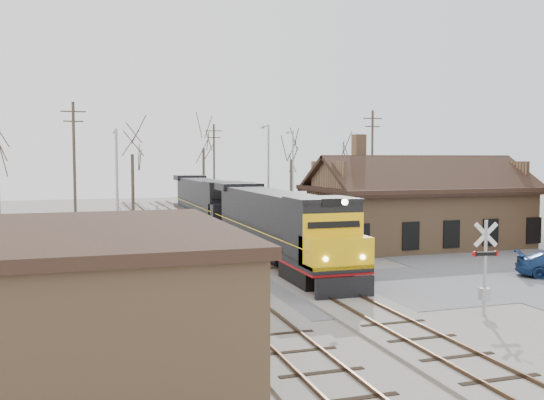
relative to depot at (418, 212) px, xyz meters
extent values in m
plane|color=gray|center=(-11.99, -12.00, -2.41)|extent=(140.00, 140.00, 0.00)
cube|color=#5D5D62|center=(-11.99, -12.00, -2.39)|extent=(60.00, 9.00, 0.03)
cube|color=gray|center=(-11.99, 3.00, -2.35)|extent=(3.40, 90.00, 0.12)
cube|color=#473323|center=(-12.71, 3.00, -2.24)|extent=(0.08, 90.00, 0.14)
cube|color=#473323|center=(-11.27, 3.00, -2.24)|extent=(0.08, 90.00, 0.14)
cube|color=gray|center=(-16.49, 3.00, -2.35)|extent=(3.40, 90.00, 0.12)
cube|color=#473323|center=(-17.21, 3.00, -2.24)|extent=(0.08, 90.00, 0.14)
cube|color=#473323|center=(-15.77, 3.00, -2.24)|extent=(0.08, 90.00, 0.14)
cube|color=#9B7450|center=(0.01, 0.00, -0.41)|extent=(14.00, 8.00, 4.00)
cube|color=black|center=(0.01, 0.00, 1.69)|extent=(15.20, 9.20, 0.30)
cube|color=black|center=(0.01, -2.30, 2.69)|extent=(15.00, 4.71, 2.66)
cube|color=black|center=(0.01, 2.30, 2.69)|extent=(15.00, 4.71, 2.66)
cube|color=#9B7450|center=(-3.99, 1.50, 4.39)|extent=(0.80, 0.80, 2.20)
cube|color=#9B7450|center=(-24.99, -20.00, -0.41)|extent=(12.00, 10.00, 4.00)
cube|color=black|center=(-24.99, -20.00, 1.74)|extent=(12.40, 10.40, 0.30)
cube|color=black|center=(-11.99, -10.18, -1.87)|extent=(2.46, 3.94, 0.98)
cube|color=black|center=(-11.99, 2.61, -1.87)|extent=(2.46, 3.94, 0.98)
cube|color=black|center=(-11.99, -3.78, -1.08)|extent=(2.95, 19.68, 0.34)
cube|color=maroon|center=(-11.99, -3.78, -1.29)|extent=(2.97, 19.68, 0.12)
cube|color=black|center=(-11.99, -2.55, 0.45)|extent=(2.56, 14.27, 2.75)
cube|color=black|center=(-11.99, -11.06, 0.45)|extent=(2.95, 2.75, 2.75)
cube|color=yellow|center=(-11.99, -12.73, -0.39)|extent=(2.95, 1.77, 1.38)
cube|color=black|center=(-11.99, -13.72, -1.87)|extent=(2.75, 0.25, 0.98)
cylinder|color=#FFF2CC|center=(-11.99, -13.64, 1.92)|extent=(0.28, 0.10, 0.28)
cube|color=black|center=(-11.99, 10.00, -1.87)|extent=(2.46, 3.94, 0.98)
cube|color=black|center=(-11.99, 22.79, -1.87)|extent=(2.46, 3.94, 0.98)
cube|color=black|center=(-11.99, 16.40, -1.08)|extent=(2.95, 19.68, 0.34)
cube|color=maroon|center=(-11.99, 16.40, -1.29)|extent=(2.97, 19.68, 0.12)
cube|color=black|center=(-11.99, 17.63, 0.45)|extent=(2.56, 14.27, 2.75)
cube|color=black|center=(-11.99, 9.12, 0.45)|extent=(2.95, 2.75, 2.75)
cube|color=black|center=(-11.99, 7.44, -0.39)|extent=(2.95, 1.77, 1.38)
cube|color=black|center=(-11.99, 6.46, -1.87)|extent=(2.75, 0.25, 0.98)
cylinder|color=#A5A8AD|center=(-7.76, -17.69, -0.51)|extent=(0.13, 0.13, 3.80)
cube|color=silver|center=(-7.76, -17.69, 0.82)|extent=(0.98, 0.22, 0.99)
cube|color=silver|center=(-7.76, -17.69, 0.82)|extent=(0.98, 0.22, 0.99)
cube|color=black|center=(-7.76, -17.69, 0.06)|extent=(0.87, 0.31, 0.14)
cylinder|color=#B20C0C|center=(-8.18, -17.61, 0.06)|extent=(0.24, 0.12, 0.23)
cylinder|color=#B20C0C|center=(-7.34, -17.77, 0.06)|extent=(0.24, 0.12, 0.23)
cube|color=#A5A8AD|center=(-7.76, -17.69, -1.55)|extent=(0.38, 0.28, 0.47)
cylinder|color=#A5A8AD|center=(-19.32, -7.43, -0.45)|extent=(0.14, 0.14, 3.91)
cube|color=silver|center=(-19.32, -7.43, 0.92)|extent=(0.96, 0.42, 1.02)
cube|color=silver|center=(-19.32, -7.43, 0.92)|extent=(0.96, 0.42, 1.02)
cube|color=black|center=(-19.32, -7.43, 0.13)|extent=(0.87, 0.47, 0.15)
cylinder|color=#B20C0C|center=(-18.92, -7.60, 0.13)|extent=(0.25, 0.16, 0.23)
cylinder|color=#B20C0C|center=(-19.73, -7.27, 0.13)|extent=(0.25, 0.16, 0.23)
cube|color=#A5A8AD|center=(-19.32, -7.43, -1.53)|extent=(0.39, 0.29, 0.49)
cylinder|color=#A5A8AD|center=(-20.56, 3.74, 1.68)|extent=(0.18, 0.18, 8.17)
cylinder|color=#A5A8AD|center=(-20.56, 4.64, 5.66)|extent=(0.12, 1.80, 0.12)
cube|color=#A5A8AD|center=(-20.56, 5.44, 5.56)|extent=(0.25, 0.50, 0.12)
cylinder|color=#A5A8AD|center=(-7.87, 10.57, 2.10)|extent=(0.18, 0.18, 9.01)
cylinder|color=#A5A8AD|center=(-7.87, 11.47, 6.50)|extent=(0.12, 1.80, 0.12)
cube|color=#A5A8AD|center=(-7.87, 12.27, 6.40)|extent=(0.25, 0.50, 0.12)
cylinder|color=#A5A8AD|center=(-2.28, 20.11, 2.09)|extent=(0.18, 0.18, 9.00)
cylinder|color=#A5A8AD|center=(-2.28, 21.01, 6.49)|extent=(0.12, 1.80, 0.12)
cube|color=#A5A8AD|center=(-2.28, 21.81, 6.39)|extent=(0.25, 0.50, 0.12)
cylinder|color=#382D23|center=(-23.29, 15.21, 3.02)|extent=(0.24, 0.24, 10.85)
cube|color=#382D23|center=(-23.29, 15.21, 7.64)|extent=(2.00, 0.10, 0.10)
cube|color=#382D23|center=(-23.29, 15.21, 6.84)|extent=(1.60, 0.10, 0.10)
cylinder|color=#382D23|center=(-7.51, 33.43, 2.72)|extent=(0.24, 0.24, 10.25)
cube|color=#382D23|center=(-7.51, 33.43, 7.04)|extent=(2.00, 0.10, 0.10)
cube|color=#382D23|center=(-7.51, 33.43, 6.24)|extent=(1.60, 0.10, 0.10)
cylinder|color=#382D23|center=(4.89, 16.74, 3.06)|extent=(0.24, 0.24, 10.93)
cube|color=#382D23|center=(4.89, 16.74, 7.73)|extent=(2.00, 0.10, 0.10)
cube|color=#382D23|center=(4.89, 16.74, 6.93)|extent=(1.60, 0.10, 0.10)
cylinder|color=#382D23|center=(-17.77, 24.88, 0.90)|extent=(0.32, 0.32, 6.61)
cylinder|color=#382D23|center=(-8.39, 35.39, 1.30)|extent=(0.32, 0.32, 7.41)
cylinder|color=#382D23|center=(0.59, 28.69, 0.62)|extent=(0.32, 0.32, 6.06)
cylinder|color=#382D23|center=(5.62, 23.95, 0.25)|extent=(0.32, 0.32, 5.31)
camera|label=1|loc=(-23.00, -37.65, 3.84)|focal=40.00mm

